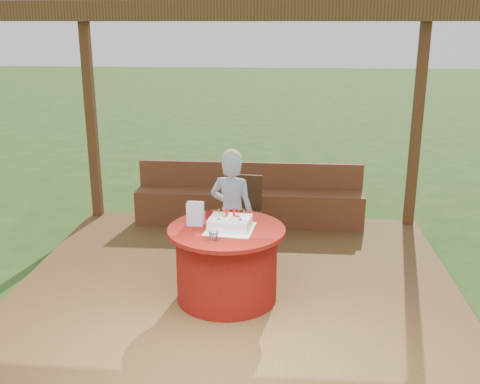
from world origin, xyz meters
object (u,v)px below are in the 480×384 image
(table, at_px, (227,263))
(birthday_cake, at_px, (230,223))
(chair, at_px, (243,209))
(drinking_glass, at_px, (214,236))
(elderly_woman, at_px, (232,210))
(gift_bag, at_px, (195,214))
(bench, at_px, (249,204))

(table, relative_size, birthday_cake, 2.32)
(chair, relative_size, drinking_glass, 9.51)
(table, distance_m, chair, 1.32)
(elderly_woman, bearing_deg, drinking_glass, -93.67)
(chair, xyz_separation_m, gift_bag, (-0.36, -1.25, 0.36))
(elderly_woman, relative_size, drinking_glass, 14.69)
(chair, bearing_deg, elderly_woman, -96.44)
(chair, relative_size, gift_bag, 3.89)
(bench, distance_m, chair, 0.86)
(bench, bearing_deg, chair, -91.10)
(bench, xyz_separation_m, chair, (-0.02, -0.83, 0.21))
(table, xyz_separation_m, gift_bag, (-0.31, 0.07, 0.47))
(elderly_woman, distance_m, birthday_cake, 0.72)
(elderly_woman, xyz_separation_m, drinking_glass, (-0.06, -1.01, 0.10))
(chair, distance_m, gift_bag, 1.35)
(bench, xyz_separation_m, drinking_glass, (-0.15, -2.47, 0.51))
(birthday_cake, relative_size, gift_bag, 2.15)
(elderly_woman, height_order, gift_bag, elderly_woman)
(birthday_cake, bearing_deg, bench, 89.08)
(birthday_cake, height_order, drinking_glass, birthday_cake)
(bench, relative_size, gift_bag, 13.45)
(table, distance_m, drinking_glass, 0.52)
(bench, height_order, gift_bag, gift_bag)
(gift_bag, bearing_deg, drinking_glass, -59.10)
(bench, relative_size, chair, 3.46)
(gift_bag, bearing_deg, table, -11.88)
(birthday_cake, distance_m, gift_bag, 0.36)
(bench, height_order, chair, chair)
(table, xyz_separation_m, drinking_glass, (-0.08, -0.32, 0.40))
(chair, height_order, elderly_woman, elderly_woman)
(table, height_order, birthday_cake, birthday_cake)
(birthday_cake, height_order, gift_bag, gift_bag)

